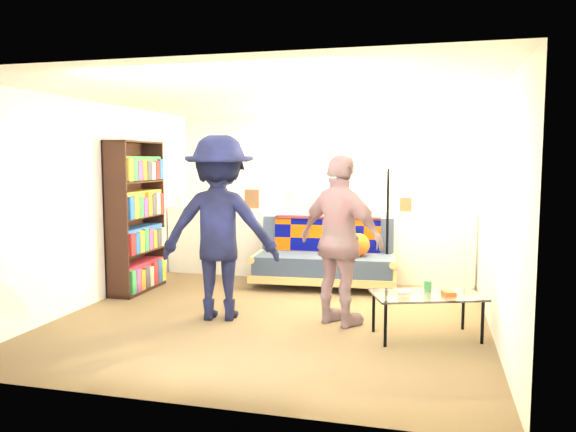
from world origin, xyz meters
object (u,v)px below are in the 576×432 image
(person_left, at_px, (220,228))
(coffee_table, at_px, (427,297))
(bookshelf, at_px, (136,222))
(person_right, at_px, (341,240))
(futon_sofa, at_px, (326,258))
(floor_lamp, at_px, (389,199))

(person_left, bearing_deg, coffee_table, 165.55)
(bookshelf, distance_m, person_left, 1.78)
(person_right, bearing_deg, person_left, 32.84)
(person_left, bearing_deg, bookshelf, -41.46)
(futon_sofa, xyz_separation_m, person_right, (0.47, -1.72, 0.50))
(floor_lamp, bearing_deg, person_right, -99.96)
(coffee_table, relative_size, person_left, 0.59)
(person_right, bearing_deg, floor_lamp, -69.83)
(bookshelf, xyz_separation_m, person_left, (1.52, -0.92, 0.08))
(futon_sofa, distance_m, person_left, 2.06)
(futon_sofa, bearing_deg, person_left, -115.03)
(futon_sofa, height_order, floor_lamp, floor_lamp)
(person_left, xyz_separation_m, person_right, (1.31, 0.06, -0.10))
(person_left, bearing_deg, person_right, 172.28)
(futon_sofa, relative_size, floor_lamp, 1.17)
(floor_lamp, distance_m, person_left, 2.58)
(bookshelf, distance_m, floor_lamp, 3.35)
(bookshelf, xyz_separation_m, person_right, (2.83, -0.85, -0.02))
(bookshelf, height_order, floor_lamp, bookshelf)
(coffee_table, bearing_deg, person_right, 166.24)
(futon_sofa, distance_m, bookshelf, 2.57)
(futon_sofa, relative_size, coffee_table, 1.70)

